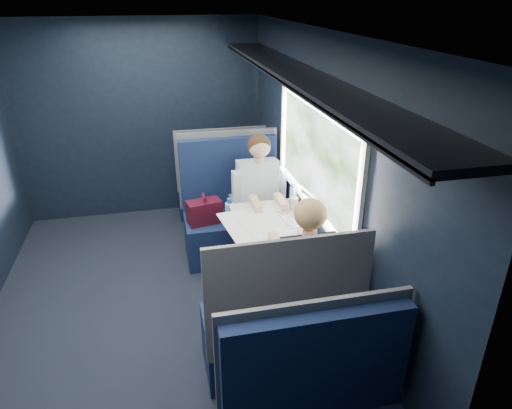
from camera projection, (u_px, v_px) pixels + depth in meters
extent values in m
cube|color=black|center=(155.00, 313.00, 3.97)|extent=(2.80, 4.20, 0.01)
cube|color=black|center=(321.00, 176.00, 3.77)|extent=(0.10, 4.20, 2.30)
cube|color=black|center=(142.00, 121.00, 5.38)|extent=(2.80, 0.10, 2.30)
cube|color=silver|center=(121.00, 23.00, 2.97)|extent=(2.80, 4.20, 0.10)
cube|color=silver|center=(317.00, 105.00, 3.50)|extent=(0.03, 1.84, 0.07)
cube|color=silver|center=(311.00, 205.00, 3.86)|extent=(0.03, 1.84, 0.07)
cube|color=silver|center=(360.00, 203.00, 2.90)|extent=(0.03, 0.07, 0.78)
cube|color=silver|center=(284.00, 128.00, 4.46)|extent=(0.03, 0.07, 0.78)
cube|color=black|center=(298.00, 75.00, 3.37)|extent=(0.36, 4.10, 0.04)
cube|color=black|center=(276.00, 78.00, 3.34)|extent=(0.02, 4.10, 0.03)
cube|color=red|center=(318.00, 86.00, 3.44)|extent=(0.01, 0.10, 0.12)
cylinder|color=#54565E|center=(254.00, 267.00, 4.00)|extent=(0.08, 0.08, 0.70)
cube|color=silver|center=(274.00, 227.00, 3.87)|extent=(0.62, 1.00, 0.04)
cube|color=#0B1533|center=(235.00, 237.00, 4.73)|extent=(1.00, 0.50, 0.45)
cube|color=#0B1533|center=(229.00, 173.00, 4.74)|extent=(1.00, 0.10, 0.75)
cube|color=#54565E|center=(228.00, 169.00, 4.78)|extent=(1.04, 0.03, 0.82)
cube|color=#54565E|center=(235.00, 211.00, 4.55)|extent=(0.06, 0.40, 0.20)
cube|color=#450E1E|center=(204.00, 212.00, 4.49)|extent=(0.36, 0.24, 0.23)
cylinder|color=#450E1E|center=(203.00, 197.00, 4.42)|extent=(0.06, 0.14, 0.03)
cylinder|color=silver|center=(230.00, 214.00, 4.45)|extent=(0.08, 0.08, 0.23)
cylinder|color=blue|center=(229.00, 201.00, 4.39)|extent=(0.05, 0.05, 0.05)
cube|color=#0B1533|center=(273.00, 338.00, 3.35)|extent=(1.00, 0.50, 0.45)
cube|color=#0B1533|center=(286.00, 296.00, 2.83)|extent=(1.00, 0.10, 0.75)
cube|color=#54565E|center=(289.00, 298.00, 2.77)|extent=(1.04, 0.03, 0.82)
cube|color=#54565E|center=(272.00, 298.00, 3.26)|extent=(0.06, 0.40, 0.20)
cube|color=#0B1533|center=(219.00, 195.00, 5.70)|extent=(1.00, 0.40, 0.45)
cube|color=#0B1533|center=(221.00, 159.00, 5.25)|extent=(1.00, 0.10, 0.66)
cube|color=#54565E|center=(221.00, 159.00, 5.20)|extent=(1.04, 0.03, 0.72)
cube|color=#0B1533|center=(316.00, 367.00, 2.36)|extent=(1.00, 0.10, 0.66)
cube|color=#54565E|center=(313.00, 356.00, 2.40)|extent=(1.04, 0.03, 0.72)
cube|color=black|center=(261.00, 214.00, 4.53)|extent=(0.36, 0.44, 0.16)
cube|color=black|center=(266.00, 251.00, 4.48)|extent=(0.32, 0.12, 0.45)
cube|color=#B3BAD3|center=(258.00, 185.00, 4.56)|extent=(0.40, 0.29, 0.53)
cylinder|color=#D8A88C|center=(259.00, 160.00, 4.41)|extent=(0.10, 0.10, 0.06)
sphere|color=#D8A88C|center=(259.00, 147.00, 4.33)|extent=(0.21, 0.21, 0.21)
sphere|color=#382114|center=(259.00, 145.00, 4.34)|extent=(0.22, 0.22, 0.22)
cube|color=#B3BAD3|center=(237.00, 188.00, 4.48)|extent=(0.09, 0.12, 0.34)
cube|color=#B3BAD3|center=(280.00, 184.00, 4.57)|extent=(0.09, 0.12, 0.34)
cube|color=black|center=(301.00, 289.00, 3.40)|extent=(0.36, 0.44, 0.16)
cube|color=black|center=(292.00, 305.00, 3.70)|extent=(0.32, 0.12, 0.45)
cube|color=black|center=(310.00, 272.00, 3.15)|extent=(0.40, 0.29, 0.53)
cylinder|color=#D8A88C|center=(310.00, 234.00, 3.07)|extent=(0.10, 0.10, 0.06)
sphere|color=#D8A88C|center=(310.00, 215.00, 3.03)|extent=(0.21, 0.21, 0.21)
sphere|color=tan|center=(311.00, 214.00, 3.01)|extent=(0.22, 0.22, 0.22)
cube|color=black|center=(277.00, 273.00, 3.14)|extent=(0.09, 0.12, 0.34)
cube|color=black|center=(337.00, 265.00, 3.23)|extent=(0.09, 0.12, 0.34)
cube|color=tan|center=(313.00, 262.00, 3.05)|extent=(0.26, 0.07, 0.36)
cube|color=white|center=(264.00, 229.00, 3.79)|extent=(0.70, 0.92, 0.01)
cube|color=silver|center=(297.00, 218.00, 3.96)|extent=(0.29, 0.36, 0.02)
cube|color=silver|center=(311.00, 204.00, 3.93)|extent=(0.06, 0.33, 0.23)
cube|color=black|center=(310.00, 204.00, 3.93)|extent=(0.04, 0.29, 0.19)
cylinder|color=silver|center=(293.00, 196.00, 4.19)|extent=(0.06, 0.06, 0.18)
cylinder|color=blue|center=(293.00, 185.00, 4.15)|extent=(0.04, 0.04, 0.04)
cylinder|color=white|center=(294.00, 202.00, 4.17)|extent=(0.07, 0.07, 0.09)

